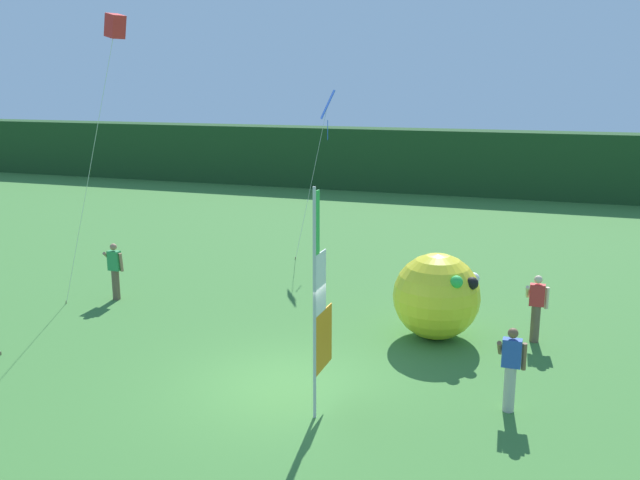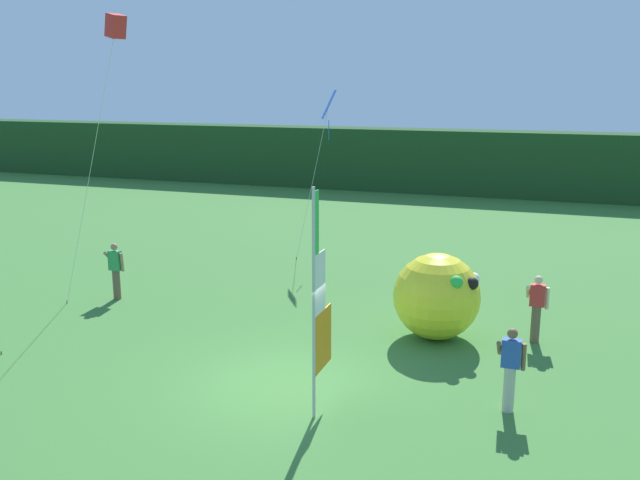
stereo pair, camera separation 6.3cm
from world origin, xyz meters
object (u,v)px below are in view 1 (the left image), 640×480
Objects in this scene: banner_flag at (320,307)px; person_far_left at (511,367)px; inflatable_balloon at (437,296)px; kite_red_box_0 at (115,29)px; person_mid_field at (536,307)px; kite_blue_diamond_1 at (327,109)px; person_near_banner at (115,270)px.

banner_flag is 2.61× the size of person_far_left.
kite_red_box_0 reaches higher than inflatable_balloon.
kite_blue_diamond_1 is at bearing 137.99° from person_mid_field.
kite_blue_diamond_1 is (-3.95, 12.16, 3.18)m from banner_flag.
banner_flag is at bearing -30.47° from person_near_banner.
person_near_banner is 11.77m from person_mid_field.
kite_red_box_0 is at bearing -168.48° from person_mid_field.
person_mid_field is 11.31m from kite_blue_diamond_1.
person_far_left is 4.02m from inflatable_balloon.
person_near_banner is (-7.96, 4.68, -1.23)m from banner_flag.
inflatable_balloon is at bearing 120.28° from person_far_left.
person_mid_field is 2.41m from inflatable_balloon.
kite_blue_diamond_1 is at bearing 124.10° from person_far_left.
person_far_left is (3.47, 1.20, -1.22)m from banner_flag.
person_near_banner is at bearing 163.03° from person_far_left.
banner_flag reaches higher than person_far_left.
person_far_left is 11.96m from kite_red_box_0.
kite_red_box_0 is (-7.77, -1.55, 6.41)m from inflatable_balloon.
banner_flag reaches higher than inflatable_balloon.
person_near_banner is at bearing 149.53° from banner_flag.
person_near_banner is 1.00× the size of person_mid_field.
person_far_left reaches higher than person_mid_field.
kite_blue_diamond_1 is (-7.42, 10.96, 4.40)m from person_far_left.
person_far_left is (-0.33, -3.98, 0.00)m from person_mid_field.
inflatable_balloon reaches higher than person_mid_field.
inflatable_balloon is at bearing -167.68° from person_mid_field.
person_mid_field is 3.99m from person_far_left.
kite_red_box_0 reaches higher than kite_blue_diamond_1.
kite_red_box_0 reaches higher than person_far_left.
banner_flag is at bearing -71.99° from kite_blue_diamond_1.
person_far_left is 0.28× the size of kite_blue_diamond_1.
inflatable_balloon is 10.15m from kite_blue_diamond_1.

